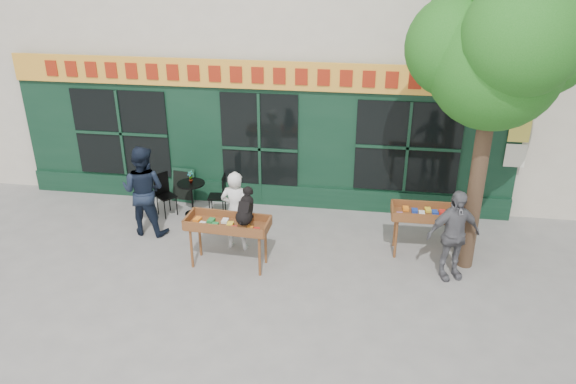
{
  "coord_description": "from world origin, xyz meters",
  "views": [
    {
      "loc": [
        2.34,
        -9.13,
        5.69
      ],
      "look_at": [
        0.9,
        0.5,
        1.19
      ],
      "focal_mm": 35.0,
      "sensor_mm": 36.0,
      "label": 1
    }
  ],
  "objects_px": {
    "book_cart_center": "(228,226)",
    "woman": "(236,211)",
    "dog": "(245,206)",
    "book_cart_right": "(432,216)",
    "bistro_table": "(192,192)",
    "man_left": "(143,190)",
    "man_right": "(453,235)"
  },
  "relations": [
    {
      "from": "bistro_table",
      "to": "woman",
      "type": "bearing_deg",
      "value": -44.18
    },
    {
      "from": "book_cart_center",
      "to": "woman",
      "type": "distance_m",
      "value": 0.65
    },
    {
      "from": "dog",
      "to": "man_right",
      "type": "bearing_deg",
      "value": 7.95
    },
    {
      "from": "book_cart_center",
      "to": "bistro_table",
      "type": "distance_m",
      "value": 2.33
    },
    {
      "from": "book_cart_right",
      "to": "bistro_table",
      "type": "relative_size",
      "value": 1.99
    },
    {
      "from": "book_cart_center",
      "to": "book_cart_right",
      "type": "distance_m",
      "value": 3.85
    },
    {
      "from": "book_cart_right",
      "to": "man_right",
      "type": "height_order",
      "value": "man_right"
    },
    {
      "from": "book_cart_right",
      "to": "woman",
      "type": "bearing_deg",
      "value": -176.12
    },
    {
      "from": "man_right",
      "to": "bistro_table",
      "type": "relative_size",
      "value": 2.24
    },
    {
      "from": "book_cart_center",
      "to": "man_left",
      "type": "xyz_separation_m",
      "value": [
        -2.0,
        1.02,
        0.12
      ]
    },
    {
      "from": "book_cart_right",
      "to": "dog",
      "type": "bearing_deg",
      "value": -164.22
    },
    {
      "from": "book_cart_center",
      "to": "woman",
      "type": "bearing_deg",
      "value": 93.82
    },
    {
      "from": "bistro_table",
      "to": "man_left",
      "type": "height_order",
      "value": "man_left"
    },
    {
      "from": "man_right",
      "to": "book_cart_center",
      "type": "bearing_deg",
      "value": 162.11
    },
    {
      "from": "dog",
      "to": "man_right",
      "type": "height_order",
      "value": "man_right"
    },
    {
      "from": "man_right",
      "to": "man_left",
      "type": "height_order",
      "value": "man_left"
    },
    {
      "from": "book_cart_center",
      "to": "woman",
      "type": "height_order",
      "value": "woman"
    },
    {
      "from": "bistro_table",
      "to": "man_left",
      "type": "xyz_separation_m",
      "value": [
        -0.7,
        -0.9,
        0.4
      ]
    },
    {
      "from": "woman",
      "to": "man_left",
      "type": "distance_m",
      "value": 2.04
    },
    {
      "from": "book_cart_right",
      "to": "bistro_table",
      "type": "distance_m",
      "value": 5.13
    },
    {
      "from": "book_cart_center",
      "to": "man_right",
      "type": "height_order",
      "value": "man_right"
    },
    {
      "from": "man_right",
      "to": "man_left",
      "type": "relative_size",
      "value": 0.9
    },
    {
      "from": "dog",
      "to": "book_cart_right",
      "type": "bearing_deg",
      "value": 20.56
    },
    {
      "from": "man_right",
      "to": "woman",
      "type": "bearing_deg",
      "value": 152.88
    },
    {
      "from": "book_cart_center",
      "to": "dog",
      "type": "height_order",
      "value": "dog"
    },
    {
      "from": "book_cart_right",
      "to": "man_left",
      "type": "bearing_deg",
      "value": 178.53
    },
    {
      "from": "dog",
      "to": "woman",
      "type": "height_order",
      "value": "woman"
    },
    {
      "from": "man_left",
      "to": "woman",
      "type": "bearing_deg",
      "value": 173.92
    },
    {
      "from": "dog",
      "to": "bistro_table",
      "type": "bearing_deg",
      "value": 133.87
    },
    {
      "from": "book_cart_center",
      "to": "woman",
      "type": "xyz_separation_m",
      "value": [
        0.0,
        0.65,
        -0.01
      ]
    },
    {
      "from": "woman",
      "to": "man_right",
      "type": "relative_size",
      "value": 0.96
    },
    {
      "from": "woman",
      "to": "book_cart_right",
      "type": "xyz_separation_m",
      "value": [
        3.73,
        0.32,
        0.01
      ]
    }
  ]
}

